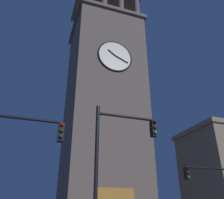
% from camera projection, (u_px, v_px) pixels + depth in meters
% --- Properties ---
extents(clocktower, '(8.31, 8.07, 31.41)m').
position_uv_depth(clocktower, '(104.00, 109.00, 26.22)').
color(clocktower, '#75665B').
rests_on(clocktower, ground_plane).
extents(traffic_signal_near, '(2.88, 0.41, 6.39)m').
position_uv_depth(traffic_signal_near, '(116.00, 157.00, 9.86)').
color(traffic_signal_near, black).
rests_on(traffic_signal_near, ground_plane).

